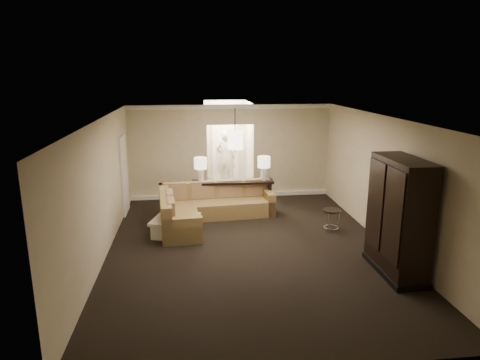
{
  "coord_description": "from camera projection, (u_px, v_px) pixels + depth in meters",
  "views": [
    {
      "loc": [
        -1.21,
        -8.58,
        3.71
      ],
      "look_at": [
        -0.05,
        1.2,
        1.22
      ],
      "focal_mm": 32.0,
      "sensor_mm": 36.0,
      "label": 1
    }
  ],
  "objects": [
    {
      "name": "pendant_light",
      "position": [
        235.0,
        140.0,
        11.43
      ],
      "size": [
        0.38,
        0.38,
        1.09
      ],
      "color": "black",
      "rests_on": "ceiling"
    },
    {
      "name": "wall_left",
      "position": [
        102.0,
        190.0,
        8.62
      ],
      "size": [
        0.04,
        8.0,
        2.8
      ],
      "primitive_type": "cube",
      "color": "beige",
      "rests_on": "ground"
    },
    {
      "name": "person",
      "position": [
        226.0,
        155.0,
        14.36
      ],
      "size": [
        0.83,
        0.66,
        2.03
      ],
      "primitive_type": "imported",
      "rotation": [
        0.0,
        0.0,
        2.88
      ],
      "color": "beige",
      "rests_on": "ground"
    },
    {
      "name": "wall_front",
      "position": [
        295.0,
        271.0,
        5.11
      ],
      "size": [
        6.0,
        0.04,
        2.8
      ],
      "primitive_type": "cube",
      "color": "beige",
      "rests_on": "ground"
    },
    {
      "name": "foyer",
      "position": [
        227.0,
        147.0,
        14.13
      ],
      "size": [
        1.44,
        2.02,
        2.8
      ],
      "color": "beige",
      "rests_on": "ground"
    },
    {
      "name": "wall_right",
      "position": [
        385.0,
        181.0,
        9.31
      ],
      "size": [
        0.04,
        8.0,
        2.8
      ],
      "primitive_type": "cube",
      "color": "beige",
      "rests_on": "ground"
    },
    {
      "name": "coffee_table",
      "position": [
        175.0,
        226.0,
        10.03
      ],
      "size": [
        1.23,
        1.23,
        0.42
      ],
      "rotation": [
        0.0,
        0.0,
        -0.28
      ],
      "color": "white",
      "rests_on": "ground"
    },
    {
      "name": "table_lamp_right",
      "position": [
        264.0,
        164.0,
        11.56
      ],
      "size": [
        0.34,
        0.34,
        0.65
      ],
      "color": "white",
      "rests_on": "console_table"
    },
    {
      "name": "ceiling",
      "position": [
        249.0,
        119.0,
        8.62
      ],
      "size": [
        6.0,
        8.0,
        0.02
      ],
      "primitive_type": "cube",
      "color": "silver",
      "rests_on": "wall_back"
    },
    {
      "name": "crown_molding",
      "position": [
        230.0,
        107.0,
        12.44
      ],
      "size": [
        6.0,
        0.1,
        0.12
      ],
      "primitive_type": "cube",
      "color": "white",
      "rests_on": "wall_back"
    },
    {
      "name": "ground",
      "position": [
        249.0,
        248.0,
        9.31
      ],
      "size": [
        8.0,
        8.0,
        0.0
      ],
      "primitive_type": "plane",
      "color": "black",
      "rests_on": "ground"
    },
    {
      "name": "console_table",
      "position": [
        233.0,
        193.0,
        11.67
      ],
      "size": [
        2.22,
        0.56,
        0.85
      ],
      "rotation": [
        0.0,
        0.0,
        -0.02
      ],
      "color": "black",
      "rests_on": "ground"
    },
    {
      "name": "side_door",
      "position": [
        124.0,
        175.0,
        11.4
      ],
      "size": [
        0.05,
        0.9,
        2.1
      ],
      "primitive_type": "cube",
      "color": "white",
      "rests_on": "ground"
    },
    {
      "name": "drink_table",
      "position": [
        332.0,
        216.0,
        10.18
      ],
      "size": [
        0.43,
        0.43,
        0.54
      ],
      "rotation": [
        0.0,
        0.0,
        -0.3
      ],
      "color": "black",
      "rests_on": "ground"
    },
    {
      "name": "baseboard",
      "position": [
        231.0,
        195.0,
        13.09
      ],
      "size": [
        6.0,
        0.1,
        0.12
      ],
      "primitive_type": "cube",
      "color": "white",
      "rests_on": "ground"
    },
    {
      "name": "sectional_sofa",
      "position": [
        205.0,
        208.0,
        10.9
      ],
      "size": [
        3.05,
        2.52,
        0.89
      ],
      "rotation": [
        0.0,
        0.0,
        0.08
      ],
      "color": "brown",
      "rests_on": "ground"
    },
    {
      "name": "table_lamp_left",
      "position": [
        201.0,
        166.0,
        11.4
      ],
      "size": [
        0.34,
        0.34,
        0.65
      ],
      "color": "white",
      "rests_on": "console_table"
    },
    {
      "name": "armoire",
      "position": [
        399.0,
        220.0,
        7.91
      ],
      "size": [
        0.66,
        1.54,
        2.21
      ],
      "color": "black",
      "rests_on": "ground"
    },
    {
      "name": "wall_back",
      "position": [
        231.0,
        152.0,
        12.81
      ],
      "size": [
        6.0,
        0.04,
        2.8
      ],
      "primitive_type": "cube",
      "color": "beige",
      "rests_on": "ground"
    }
  ]
}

